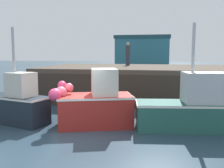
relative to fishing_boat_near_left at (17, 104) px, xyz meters
The scene contains 7 objects.
ground 2.98m from the fishing_boat_near_left, 23.62° to the right, with size 120.00×160.00×0.10m.
pier 8.44m from the fishing_boat_near_left, 51.14° to the left, with size 13.84×7.02×2.05m.
fishing_boat_near_left is the anchor object (origin of this frame).
fishing_boat_near_right 3.32m from the fishing_boat_near_left, ahead, with size 3.29×2.47×2.31m.
fishing_boat_mid 7.18m from the fishing_boat_near_left, ahead, with size 4.38×2.07×4.03m.
dockworker 9.41m from the fishing_boat_near_left, 67.66° to the left, with size 0.34×0.34×1.61m.
warehouse 32.41m from the fishing_boat_near_left, 85.18° to the left, with size 8.54×5.61×5.62m.
Camera 1 is at (3.32, -8.42, 2.93)m, focal length 41.30 mm.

